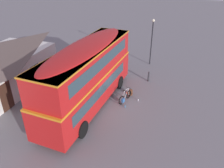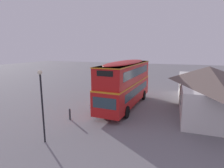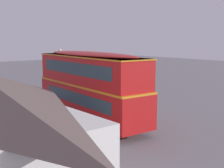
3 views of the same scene
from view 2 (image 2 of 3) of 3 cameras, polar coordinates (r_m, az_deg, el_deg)
ground_plane at (r=19.55m, az=1.65°, el=-6.88°), size 120.00×120.00×0.00m
double_decker_bus at (r=18.93m, az=4.32°, el=0.76°), size 10.59×2.98×4.79m
touring_bicycle at (r=19.00m, az=-3.83°, el=-6.25°), size 1.68×0.63×1.03m
backpack_on_ground at (r=18.21m, az=-5.55°, el=-7.36°), size 0.40×0.40×0.53m
water_bottle_blue_sports at (r=19.88m, az=-3.57°, el=-6.26°), size 0.07×0.07×0.24m
water_bottle_clear_plastic at (r=19.15m, az=-6.99°, el=-7.02°), size 0.07×0.07×0.22m
pub_building at (r=20.98m, az=27.72°, el=-0.76°), size 14.49×5.91×4.27m
street_lamp at (r=12.17m, az=-21.10°, el=-4.37°), size 0.28×0.28×4.71m
kerb_bollard at (r=16.21m, az=-13.07°, el=-9.09°), size 0.16×0.16×0.97m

